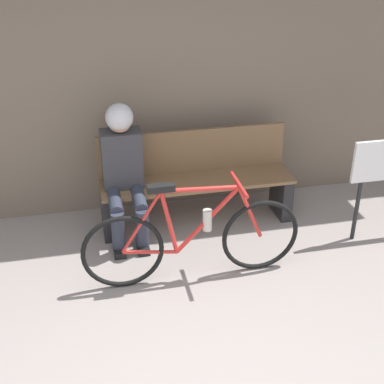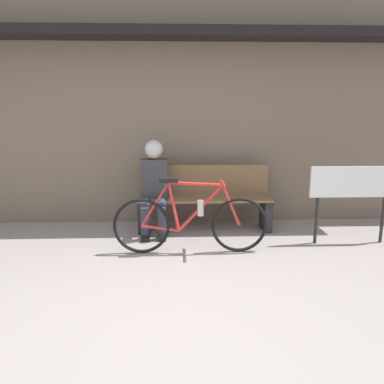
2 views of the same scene
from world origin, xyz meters
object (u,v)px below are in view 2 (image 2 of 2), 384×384
Objects in this scene: person_seated at (154,180)px; signboard at (352,187)px; park_bench_near at (205,200)px; bicycle at (191,222)px.

signboard is at bearing -12.15° from person_seated.
person_seated is 1.19× the size of signboard.
signboard is (2.32, -0.50, 0.00)m from person_seated.
signboard is (1.68, -0.61, 0.29)m from park_bench_near.
bicycle is (-0.21, -0.86, -0.04)m from park_bench_near.
person_seated is (-0.65, -0.11, 0.28)m from park_bench_near.
signboard reaches higher than bicycle.
park_bench_near and bicycle have the same top height.
park_bench_near is 1.81m from signboard.
bicycle is 0.93m from person_seated.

